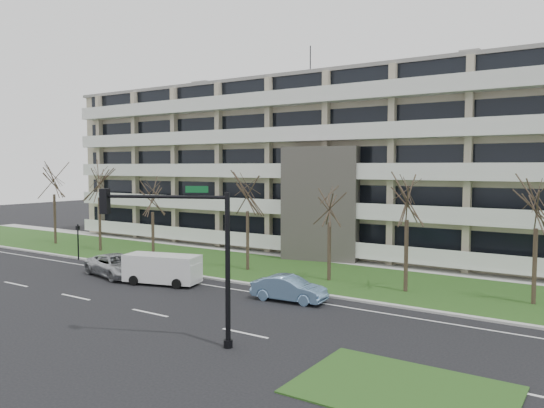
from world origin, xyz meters
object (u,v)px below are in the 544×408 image
Objects in this scene: white_van at (163,267)px; blue_sedan at (289,289)px; silver_pickup at (117,265)px; traffic_signal at (183,243)px; pedestrian_signal at (78,237)px.

blue_sedan is at bearing -9.74° from white_van.
silver_pickup is 15.84m from traffic_signal.
silver_pickup is 8.16m from pedestrian_signal.
traffic_signal is at bearing -25.48° from pedestrian_signal.
traffic_signal reaches higher than pedestrian_signal.
silver_pickup reaches higher than blue_sedan.
traffic_signal is (9.00, -7.78, 3.19)m from white_van.
pedestrian_signal reaches higher than blue_sedan.
pedestrian_signal reaches higher than white_van.
white_van is 1.79× the size of pedestrian_signal.
white_van is 12.29m from pedestrian_signal.
pedestrian_signal is (-11.99, 2.61, 0.70)m from white_van.
traffic_signal is at bearing -55.66° from white_van.
white_van reaches higher than silver_pickup.
silver_pickup is 1.27× the size of blue_sedan.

